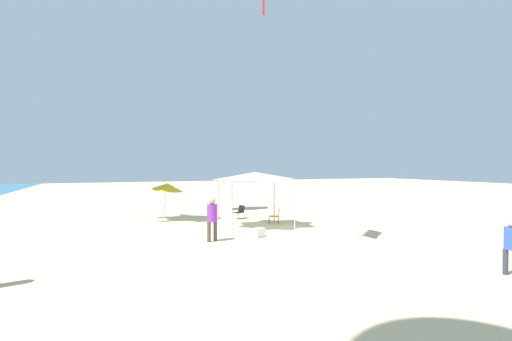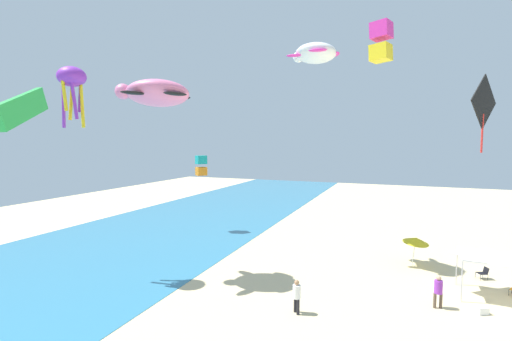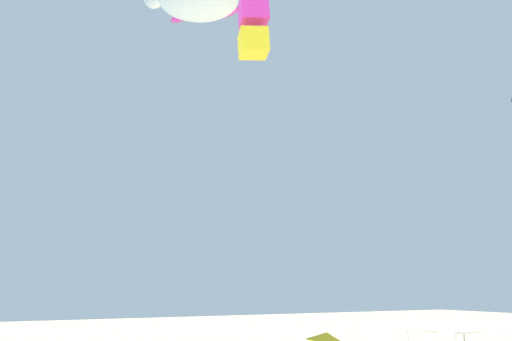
# 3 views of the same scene
# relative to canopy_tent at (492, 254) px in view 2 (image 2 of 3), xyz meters

# --- Properties ---
(ocean_strip) EXTENTS (120.00, 20.73, 0.02)m
(ocean_strip) POSITION_rel_canopy_tent_xyz_m (-1.33, 28.61, -2.66)
(ocean_strip) COLOR teal
(ocean_strip) RESTS_ON ground
(canopy_tent) EXTENTS (2.94, 3.52, 2.93)m
(canopy_tent) POSITION_rel_canopy_tent_xyz_m (0.00, 0.00, 0.00)
(canopy_tent) COLOR #B7B7BC
(canopy_tent) RESTS_ON ground
(beach_umbrella) EXTENTS (1.91, 1.89, 2.40)m
(beach_umbrella) POSITION_rel_canopy_tent_xyz_m (4.20, 3.96, -0.65)
(beach_umbrella) COLOR silver
(beach_umbrella) RESTS_ON ground
(folding_chair_left_of_tent) EXTENTS (0.72, 0.78, 0.82)m
(folding_chair_left_of_tent) POSITION_rel_canopy_tent_xyz_m (3.25, -0.28, -2.20)
(folding_chair_left_of_tent) COLOR black
(folding_chair_left_of_tent) RESTS_ON ground
(cooler_box) EXTENTS (0.67, 0.74, 0.40)m
(cooler_box) POSITION_rel_canopy_tent_xyz_m (-2.55, 0.89, -2.47)
(cooler_box) COLOR white
(cooler_box) RESTS_ON ground
(person_far_stroller) EXTENTS (0.45, 0.45, 1.88)m
(person_far_stroller) POSITION_rel_canopy_tent_xyz_m (-6.29, 10.34, -1.57)
(person_far_stroller) COLOR black
(person_far_stroller) RESTS_ON ground
(person_near_umbrella) EXTENTS (0.45, 0.48, 1.88)m
(person_near_umbrella) POSITION_rel_canopy_tent_xyz_m (-2.69, 3.08, -1.57)
(person_near_umbrella) COLOR brown
(person_near_umbrella) RESTS_ON ground
(kite_box_magenta) EXTENTS (1.83, 1.88, 3.07)m
(kite_box_magenta) POSITION_rel_canopy_tent_xyz_m (5.80, 6.92, 14.67)
(kite_box_magenta) COLOR #E02D9E
(kite_turtle_white) EXTENTS (4.37, 4.40, 1.71)m
(kite_turtle_white) POSITION_rel_canopy_tent_xyz_m (2.41, 11.47, 13.39)
(kite_turtle_white) COLOR white
(kite_octopus_purple) EXTENTS (1.82, 1.82, 4.04)m
(kite_octopus_purple) POSITION_rel_canopy_tent_xyz_m (-7.03, 25.62, 10.84)
(kite_octopus_purple) COLOR purple
(kite_diamond_black) EXTENTS (2.13, 1.40, 3.59)m
(kite_diamond_black) POSITION_rel_canopy_tent_xyz_m (-5.42, 1.85, 8.42)
(kite_diamond_black) COLOR black
(kite_parafoil_green) EXTENTS (3.05, 1.61, 1.96)m
(kite_parafoil_green) POSITION_rel_canopy_tent_xyz_m (-15.13, 18.80, 7.99)
(kite_parafoil_green) COLOR green
(kite_box_teal) EXTENTS (1.40, 1.40, 2.10)m
(kite_box_teal) POSITION_rel_canopy_tent_xyz_m (7.48, 24.51, 4.31)
(kite_box_teal) COLOR teal
(kite_turtle_pink) EXTENTS (5.20, 5.31, 2.26)m
(kite_turtle_pink) POSITION_rel_canopy_tent_xyz_m (-4.64, 20.68, 10.00)
(kite_turtle_pink) COLOR pink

